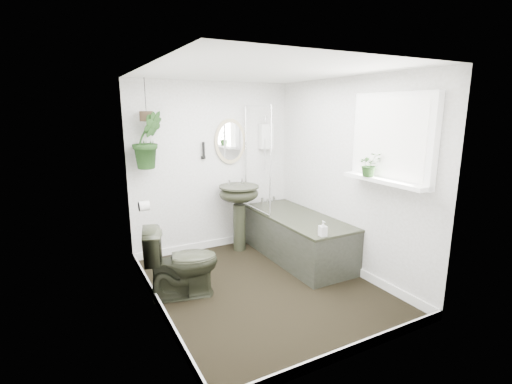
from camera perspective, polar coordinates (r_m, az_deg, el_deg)
name	(u,v)px	position (r m, az deg, el deg)	size (l,w,h in m)	color
floor	(262,286)	(4.29, 0.97, -14.33)	(2.30, 2.80, 0.02)	black
ceiling	(263,70)	(3.84, 1.11, 18.19)	(2.30, 2.80, 0.02)	white
wall_back	(213,167)	(5.16, -6.61, 3.79)	(2.30, 0.02, 2.30)	white
wall_front	(357,220)	(2.80, 15.27, -4.19)	(2.30, 0.02, 2.30)	white
wall_left	(152,198)	(3.50, -15.77, -0.84)	(0.02, 2.80, 2.30)	white
wall_right	(347,176)	(4.58, 13.84, 2.36)	(0.02, 2.80, 2.30)	white
skirting	(262,282)	(4.27, 0.98, -13.61)	(2.30, 2.80, 0.10)	white
bathtub	(297,237)	(4.96, 6.31, -6.85)	(0.72, 1.72, 0.58)	#25281B
bath_screen	(257,159)	(4.96, 0.22, 5.04)	(0.04, 0.72, 1.40)	silver
shower_box	(266,137)	(5.40, 1.56, 8.53)	(0.20, 0.10, 0.35)	white
oval_mirror	(230,141)	(5.18, -3.96, 7.78)	(0.46, 0.03, 0.62)	#C3B086
wall_sconce	(204,150)	(5.03, -8.07, 6.39)	(0.04, 0.04, 0.22)	black
toilet_roll_holder	(144,206)	(4.24, -16.86, -2.07)	(0.11, 0.11, 0.11)	white
window_recess	(392,139)	(3.97, 20.23, 7.72)	(0.08, 1.00, 0.90)	white
window_sill	(384,181)	(3.98, 19.10, 1.68)	(0.18, 1.00, 0.04)	white
window_blinds	(389,139)	(3.94, 19.79, 7.71)	(0.01, 0.86, 0.76)	white
toilet	(182,262)	(4.01, -11.37, -10.48)	(0.43, 0.75, 0.76)	#25281B
pedestal_sink	(239,218)	(5.15, -2.60, -4.01)	(0.54, 0.46, 0.93)	#25281B
sill_plant	(370,164)	(4.03, 17.06, 4.07)	(0.23, 0.20, 0.25)	black
hanging_plant	(148,140)	(4.71, -16.29, 7.65)	(0.38, 0.31, 0.69)	black
soap_bottle	(323,229)	(4.12, 10.26, -5.56)	(0.08, 0.08, 0.17)	black
hanging_pot	(146,116)	(4.69, -16.50, 11.12)	(0.16, 0.16, 0.12)	#3B2B1C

